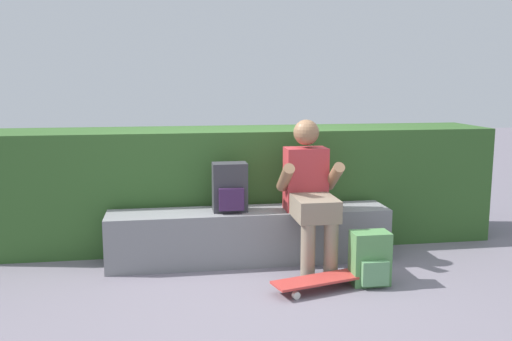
% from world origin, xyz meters
% --- Properties ---
extents(ground_plane, '(24.00, 24.00, 0.00)m').
position_xyz_m(ground_plane, '(0.00, 0.00, 0.00)').
color(ground_plane, slate).
extents(bench_main, '(2.34, 0.40, 0.44)m').
position_xyz_m(bench_main, '(0.00, 0.40, 0.22)').
color(bench_main, gray).
rests_on(bench_main, ground).
extents(person_skater, '(0.49, 0.62, 1.19)m').
position_xyz_m(person_skater, '(0.46, 0.20, 0.64)').
color(person_skater, '#B73338').
rests_on(person_skater, ground).
extents(skateboard_near_person, '(0.82, 0.41, 0.09)m').
position_xyz_m(skateboard_near_person, '(0.45, -0.32, 0.07)').
color(skateboard_near_person, '#BC3833').
rests_on(skateboard_near_person, ground).
extents(backpack_on_bench, '(0.28, 0.23, 0.40)m').
position_xyz_m(backpack_on_bench, '(-0.16, 0.39, 0.63)').
color(backpack_on_bench, '#333338').
rests_on(backpack_on_bench, bench_main).
extents(backpack_on_ground, '(0.28, 0.23, 0.40)m').
position_xyz_m(backpack_on_ground, '(0.81, -0.27, 0.19)').
color(backpack_on_ground, '#51894C').
rests_on(backpack_on_ground, ground).
extents(hedge_row, '(4.64, 0.76, 1.06)m').
position_xyz_m(hedge_row, '(0.01, 1.02, 0.53)').
color(hedge_row, '#305725').
rests_on(hedge_row, ground).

